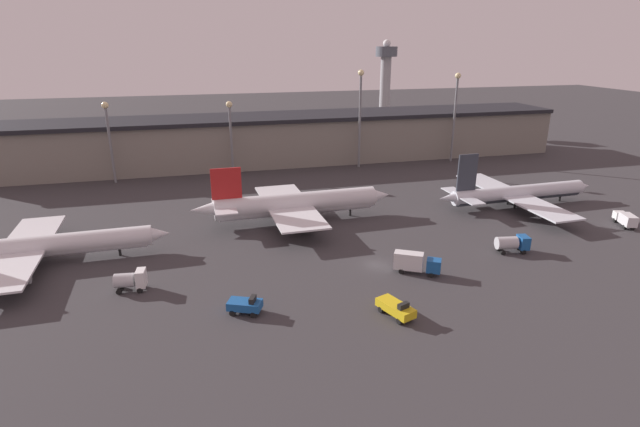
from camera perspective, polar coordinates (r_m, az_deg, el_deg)
name	(u,v)px	position (r m, az deg, el deg)	size (l,w,h in m)	color
ground	(376,265)	(88.41, 6.40, -5.82)	(600.00, 600.00, 0.00)	#383538
terminal_building	(287,138)	(160.68, -3.77, 8.56)	(178.83, 21.06, 14.96)	gray
airplane_0	(31,248)	(100.06, -30.15, -3.38)	(46.13, 34.04, 12.75)	silver
airplane_1	(295,204)	(107.14, -2.90, 1.08)	(43.83, 31.37, 12.83)	silver
airplane_2	(516,193)	(126.26, 21.53, 2.17)	(41.23, 37.88, 13.28)	silver
service_vehicle_0	(131,280)	(83.91, -20.82, -7.12)	(4.92, 2.90, 3.40)	white
service_vehicle_1	(396,308)	(72.79, 8.67, -10.64)	(4.39, 6.52, 2.73)	gold
service_vehicle_2	(415,262)	(85.45, 10.83, -5.50)	(7.72, 5.69, 3.61)	#195199
service_vehicle_3	(512,243)	(98.68, 21.10, -3.18)	(6.24, 3.48, 3.12)	#195199
service_vehicle_4	(245,305)	(73.54, -8.54, -10.32)	(5.40, 4.23, 2.71)	#195199
service_vehicle_5	(626,219)	(123.00, 31.55, -0.52)	(4.15, 6.85, 2.87)	white
lamp_post_0	(109,131)	(145.88, -23.01, 8.65)	(1.80, 1.80, 21.92)	slate
lamp_post_1	(231,128)	(144.81, -10.19, 9.62)	(1.80, 1.80, 21.15)	slate
lamp_post_2	(360,108)	(151.99, 4.61, 11.97)	(1.80, 1.80, 29.05)	slate
lamp_post_3	(455,107)	(164.99, 15.21, 11.69)	(1.80, 1.80, 27.69)	slate
control_tower	(385,78)	(220.95, 7.49, 15.12)	(9.00, 9.00, 37.31)	#99999E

